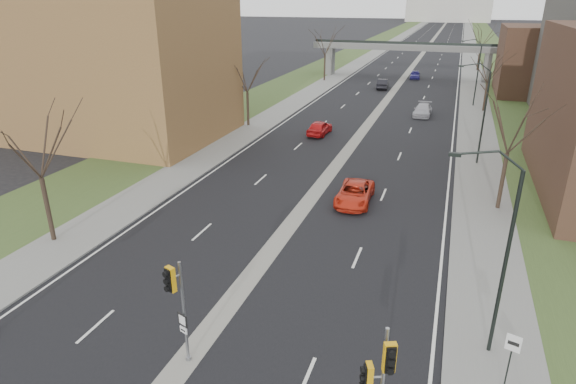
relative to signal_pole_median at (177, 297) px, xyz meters
The scene contains 27 objects.
ground 3.45m from the signal_pole_median, 89.65° to the right, with size 700.00×700.00×0.00m, color black.
road_surface 148.80m from the signal_pole_median, 90.00° to the left, with size 20.00×600.00×0.01m, color black.
median_strip 148.80m from the signal_pole_median, 90.00° to the left, with size 1.20×600.00×0.02m, color gray.
sidewalk_right 149.29m from the signal_pole_median, 85.39° to the left, with size 4.00×600.00×0.12m, color gray.
sidewalk_left 149.29m from the signal_pole_median, 94.61° to the left, with size 4.00×600.00×0.12m, color gray.
grass_verge_right 149.89m from the signal_pole_median, 83.10° to the left, with size 8.00×600.00×0.10m, color #374922.
grass_verge_left 149.89m from the signal_pole_median, 96.90° to the left, with size 8.00×600.00×0.10m, color #374922.
apartment_building 39.54m from the signal_pole_median, 132.10° to the left, with size 25.00×16.00×22.00m, color olive.
commercial_block_far 72.23m from the signal_pole_median, 72.25° to the left, with size 14.00×14.00×10.00m, color #523226.
pedestrian_bridge 78.79m from the signal_pole_median, 89.99° to the left, with size 34.00×3.00×6.45m.
streetlight_near 12.55m from the signal_pole_median, 23.45° to the left, with size 2.61×0.20×8.70m.
streetlight_mid 32.89m from the signal_pole_median, 70.33° to the left, with size 2.61×0.20×8.70m.
streetlight_far 57.94m from the signal_pole_median, 79.04° to the left, with size 2.61×0.20×8.70m.
tree_left_a 15.04m from the signal_pole_median, 152.48° to the left, with size 7.20×7.20×9.40m.
tree_left_b 39.11m from the signal_pole_median, 109.46° to the left, with size 6.75×6.75×8.81m.
tree_left_c 72.05m from the signal_pole_median, 100.40° to the left, with size 7.65×7.65×9.99m.
tree_right_a 24.74m from the signal_pole_median, 57.94° to the left, with size 7.20×7.20×9.40m.
tree_right_b 55.38m from the signal_pole_median, 76.40° to the left, with size 6.30×6.30×8.22m.
tree_right_c 94.74m from the signal_pole_median, 82.10° to the left, with size 7.65×7.65×9.99m.
signal_pole_median is the anchor object (origin of this frame).
signal_pole_right 8.11m from the signal_pole_median, ahead, with size 1.06×0.78×4.65m.
speed_limit_sign 12.61m from the signal_pole_median, 12.13° to the left, with size 0.52×0.18×2.48m.
car_left_near 36.16m from the signal_pole_median, 96.65° to the left, with size 1.82×4.53×1.54m, color red.
car_left_far 66.49m from the signal_pole_median, 91.72° to the left, with size 1.65×4.74×1.56m, color black.
car_right_near 19.10m from the signal_pole_median, 80.25° to the left, with size 2.37×5.14×1.43m, color red.
car_right_mid 49.00m from the signal_pole_median, 83.34° to the left, with size 2.04×5.02×1.46m, color #AAAAB2.
car_right_far 78.83m from the signal_pole_median, 88.54° to the left, with size 1.73×4.30×1.47m, color navy.
Camera 1 is at (9.09, -12.10, 13.89)m, focal length 30.00 mm.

